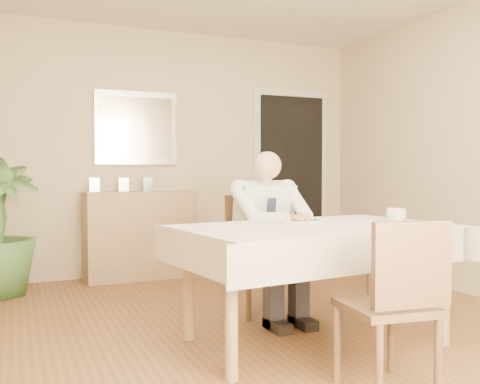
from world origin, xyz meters
name	(u,v)px	position (x,y,z in m)	size (l,w,h in m)	color
room	(261,139)	(0.00, 0.00, 1.30)	(5.00, 5.02, 2.60)	brown
doorway	(291,180)	(1.55, 2.46, 1.00)	(0.96, 0.07, 2.10)	silver
mirror	(137,128)	(-0.28, 2.47, 1.55)	(0.86, 0.04, 0.76)	silver
dining_table	(315,239)	(0.29, -0.18, 0.67)	(1.84, 1.23, 0.75)	tan
chair_far	(257,246)	(0.29, 0.70, 0.51)	(0.45, 0.45, 0.91)	#422B1A
chair_near	(396,297)	(0.24, -1.04, 0.48)	(0.45, 0.45, 0.86)	#422B1A
seated_man	(273,226)	(0.29, 0.41, 0.69)	(0.48, 0.72, 1.24)	white
plate	(300,221)	(0.29, 0.01, 0.76)	(0.26, 0.26, 0.02)	white
food	(300,218)	(0.29, 0.01, 0.78)	(0.14, 0.14, 0.06)	brown
knife	(310,219)	(0.33, -0.05, 0.78)	(0.01, 0.01, 0.13)	silver
fork	(299,220)	(0.25, -0.05, 0.78)	(0.01, 0.01, 0.13)	silver
coffee_mug	(396,216)	(0.84, -0.29, 0.80)	(0.13, 0.13, 0.10)	white
sideboard	(140,235)	(-0.28, 2.32, 0.45)	(1.12, 0.38, 0.89)	tan
photo_frame_left	(94,185)	(-0.73, 2.35, 0.96)	(0.10, 0.02, 0.14)	silver
photo_frame_center	(124,185)	(-0.44, 2.35, 0.96)	(0.10, 0.02, 0.14)	silver
photo_frame_right	(148,184)	(-0.19, 2.35, 0.96)	(0.10, 0.02, 0.14)	silver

